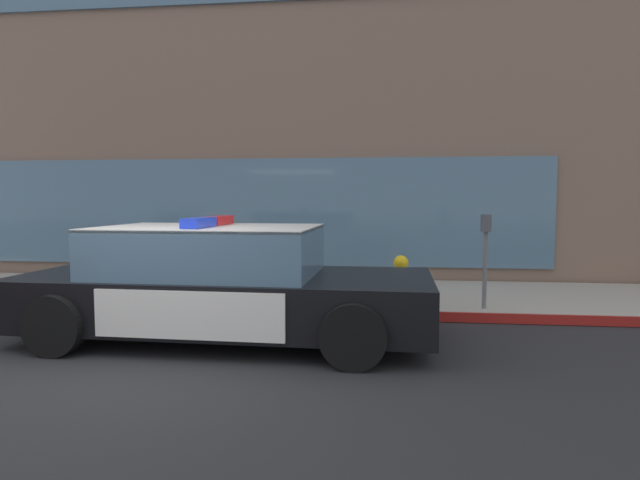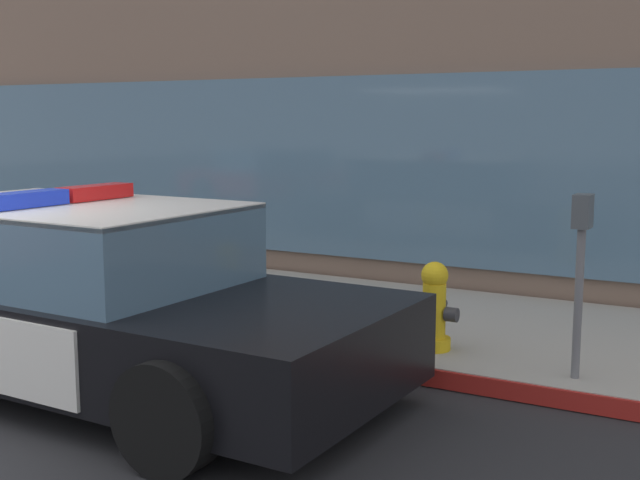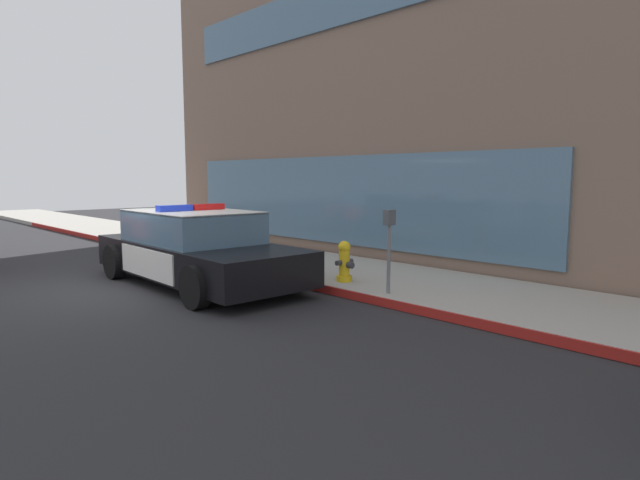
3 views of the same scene
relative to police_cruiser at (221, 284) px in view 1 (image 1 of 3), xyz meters
name	(u,v)px [view 1 (image 1 of 3)]	position (x,y,z in m)	size (l,w,h in m)	color
ground	(123,368)	(-0.66, -1.21, -0.68)	(48.00, 48.00, 0.00)	#262628
sidewalk	(231,293)	(-0.66, 2.62, -0.61)	(48.00, 2.84, 0.15)	#A39E93
curb_red_paint	(203,311)	(-0.66, 1.19, -0.61)	(28.80, 0.04, 0.14)	maroon
storefront_building	(376,110)	(1.76, 8.81, 3.51)	(18.80, 9.51, 8.38)	#7A6051
police_cruiser	(221,284)	(0.00, 0.00, 0.00)	(4.98, 2.22, 1.49)	black
fire_hydrant	(401,280)	(2.23, 1.68, -0.18)	(0.34, 0.39, 0.73)	gold
parking_meter	(486,244)	(3.40, 1.48, 0.40)	(0.12, 0.18, 1.34)	slate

